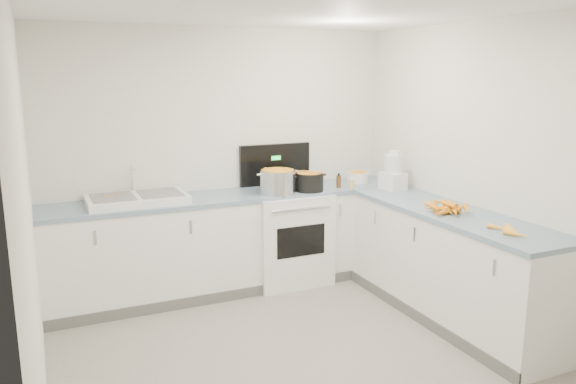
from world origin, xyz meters
name	(u,v)px	position (x,y,z in m)	size (l,w,h in m)	color
floor	(313,368)	(0.00, 0.00, 0.00)	(3.50, 4.00, 0.00)	gray
ceiling	(317,3)	(0.00, 0.00, 2.50)	(3.50, 4.00, 0.00)	silver
wall_back	(223,158)	(0.00, 2.00, 1.25)	(3.50, 2.50, 0.00)	silver
wall_front	(572,310)	(0.00, -2.00, 1.25)	(3.50, 2.50, 0.00)	silver
wall_left	(29,227)	(-1.75, 0.00, 1.25)	(4.00, 2.50, 0.00)	silver
wall_right	(510,178)	(1.75, 0.00, 1.25)	(4.00, 2.50, 0.00)	silver
counter_back	(234,241)	(0.00, 1.70, 0.47)	(3.50, 0.62, 0.94)	white
counter_right	(450,265)	(1.45, 0.30, 0.47)	(0.62, 2.20, 0.94)	white
stove	(287,235)	(0.55, 1.69, 0.47)	(0.76, 0.65, 1.36)	white
sink	(137,199)	(-0.90, 1.70, 0.98)	(0.86, 0.52, 0.31)	white
steel_pot	(278,183)	(0.40, 1.56, 1.04)	(0.34, 0.34, 0.25)	silver
black_pot	(309,183)	(0.73, 1.54, 1.02)	(0.28, 0.28, 0.20)	black
wooden_spoon	(309,172)	(0.73, 1.54, 1.13)	(0.02, 0.02, 0.36)	#AD7A47
mixing_bowl	(358,177)	(1.39, 1.72, 0.99)	(0.23, 0.23, 0.11)	white
extract_bottle	(339,182)	(1.07, 1.56, 1.00)	(0.05, 0.05, 0.12)	#593319
spice_jar	(351,184)	(1.16, 1.46, 0.99)	(0.05, 0.05, 0.09)	#E5B266
food_processor	(393,173)	(1.51, 1.26, 1.11)	(0.21, 0.25, 0.39)	white
carrot_pile	(446,208)	(1.37, 0.29, 0.98)	(0.42, 0.48, 0.10)	orange
peeled_carrots	(510,231)	(1.38, -0.39, 0.96)	(0.18, 0.36, 0.04)	#FF9E26
peelings	(113,196)	(-1.10, 1.73, 1.02)	(0.20, 0.29, 0.01)	tan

